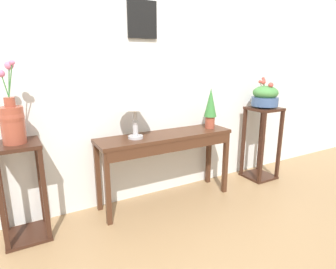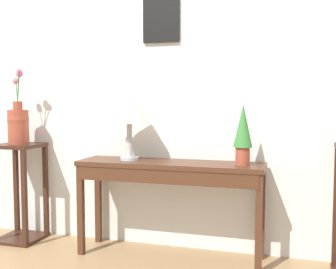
# 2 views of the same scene
# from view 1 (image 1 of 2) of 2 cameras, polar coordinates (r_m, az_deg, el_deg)

# --- Properties ---
(back_wall_with_art) EXTENTS (9.00, 0.13, 2.80)m
(back_wall_with_art) POSITION_cam_1_polar(r_m,az_deg,el_deg) (2.97, -3.40, 14.01)
(back_wall_with_art) COLOR silver
(back_wall_with_art) RESTS_ON ground
(console_table) EXTENTS (1.39, 0.36, 0.72)m
(console_table) POSITION_cam_1_polar(r_m,az_deg,el_deg) (2.84, -0.25, -1.98)
(console_table) COLOR #472819
(console_table) RESTS_ON ground
(table_lamp) EXTENTS (0.31, 0.31, 0.53)m
(table_lamp) POSITION_cam_1_polar(r_m,az_deg,el_deg) (2.62, -6.71, 7.53)
(table_lamp) COLOR #B7B7BC
(table_lamp) RESTS_ON console_table
(potted_plant_on_console) EXTENTS (0.13, 0.13, 0.43)m
(potted_plant_on_console) POSITION_cam_1_polar(r_m,az_deg,el_deg) (3.06, 8.45, 5.54)
(potted_plant_on_console) COLOR #9E4733
(potted_plant_on_console) RESTS_ON console_table
(pedestal_stand_left) EXTENTS (0.34, 0.34, 0.82)m
(pedestal_stand_left) POSITION_cam_1_polar(r_m,az_deg,el_deg) (2.62, -26.99, -10.15)
(pedestal_stand_left) COLOR #381E14
(pedestal_stand_left) RESTS_ON ground
(flower_vase_tall_left) EXTENTS (0.18, 0.18, 0.62)m
(flower_vase_tall_left) POSITION_cam_1_polar(r_m,az_deg,el_deg) (2.44, -28.59, 2.59)
(flower_vase_tall_left) COLOR #9E4733
(flower_vase_tall_left) RESTS_ON pedestal_stand_left
(pedestal_stand_right) EXTENTS (0.34, 0.34, 0.89)m
(pedestal_stand_right) POSITION_cam_1_polar(r_m,az_deg,el_deg) (3.68, 18.04, -1.68)
(pedestal_stand_right) COLOR #381E14
(pedestal_stand_right) RESTS_ON ground
(planter_bowl_wide_right) EXTENTS (0.31, 0.31, 0.35)m
(planter_bowl_wide_right) POSITION_cam_1_polar(r_m,az_deg,el_deg) (3.56, 18.78, 7.22)
(planter_bowl_wide_right) COLOR #3D5684
(planter_bowl_wide_right) RESTS_ON pedestal_stand_right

